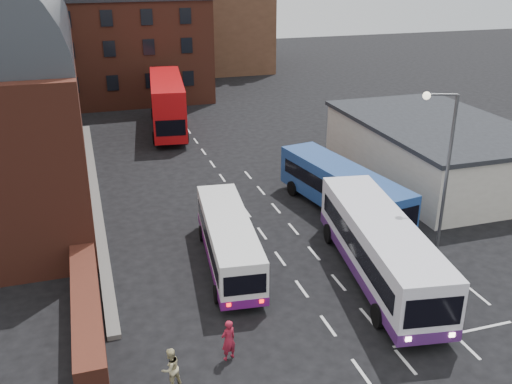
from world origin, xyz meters
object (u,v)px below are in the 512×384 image
object	(u,v)px
bus_white_outbound	(228,238)
bus_white_inbound	(380,245)
bus_red_double	(167,103)
pedestrian_red	(228,340)
pedestrian_beige	(171,368)
bus_blue	(343,187)
street_lamp	(443,160)

from	to	relation	value
bus_white_outbound	bus_white_inbound	size ratio (longest dim) A/B	0.80
bus_red_double	pedestrian_red	world-z (taller)	bus_red_double
bus_white_outbound	pedestrian_red	distance (m)	7.76
bus_white_outbound	pedestrian_beige	distance (m)	9.51
bus_white_outbound	pedestrian_beige	bearing A→B (deg)	-112.18
bus_red_double	pedestrian_red	xyz separation A→B (m)	(-3.07, -33.54, -1.71)
bus_red_double	pedestrian_red	size ratio (longest dim) A/B	6.86
bus_blue	bus_red_double	distance (m)	23.12
bus_white_outbound	street_lamp	xyz separation A→B (m)	(11.12, -2.02, 3.88)
street_lamp	bus_white_inbound	bearing A→B (deg)	-158.46
bus_red_double	pedestrian_red	bearing A→B (deg)	91.82
bus_blue	street_lamp	xyz separation A→B (m)	(2.56, -6.24, 3.65)
bus_blue	pedestrian_red	size ratio (longest dim) A/B	6.24
bus_white_outbound	street_lamp	world-z (taller)	street_lamp
street_lamp	bus_blue	bearing A→B (deg)	112.31
bus_white_outbound	pedestrian_red	size ratio (longest dim) A/B	5.42
bus_blue	pedestrian_beige	size ratio (longest dim) A/B	6.89
bus_white_inbound	bus_white_outbound	bearing A→B (deg)	-19.67
bus_white_inbound	pedestrian_red	xyz separation A→B (m)	(-8.84, -3.76, -1.04)
bus_white_outbound	bus_red_double	xyz separation A→B (m)	(1.07, 26.07, 1.05)
street_lamp	bus_white_outbound	bearing A→B (deg)	169.69
street_lamp	pedestrian_beige	bearing A→B (deg)	-157.95
street_lamp	pedestrian_beige	size ratio (longest dim) A/B	5.43
bus_blue	bus_red_double	xyz separation A→B (m)	(-7.49, 21.86, 0.83)
pedestrian_red	pedestrian_beige	size ratio (longest dim) A/B	1.10
bus_red_double	bus_blue	bearing A→B (deg)	115.96
bus_white_outbound	bus_white_inbound	world-z (taller)	bus_white_inbound
pedestrian_beige	pedestrian_red	bearing A→B (deg)	169.92
pedestrian_red	bus_blue	bearing A→B (deg)	-152.86
bus_blue	street_lamp	size ratio (longest dim) A/B	1.27
bus_white_inbound	pedestrian_red	size ratio (longest dim) A/B	6.78
bus_blue	pedestrian_red	bearing A→B (deg)	37.91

